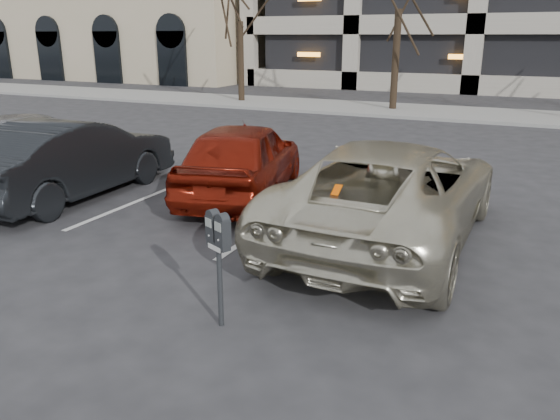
{
  "coord_description": "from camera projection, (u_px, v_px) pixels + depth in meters",
  "views": [
    {
      "loc": [
        2.33,
        -6.18,
        2.95
      ],
      "look_at": [
        -0.1,
        -0.99,
        1.11
      ],
      "focal_mm": 35.0,
      "sensor_mm": 36.0,
      "label": 1
    }
  ],
  "objects": [
    {
      "name": "stall_lines",
      "position": [
        292.0,
        209.0,
        9.72
      ],
      "size": [
        16.9,
        5.2,
        0.0
      ],
      "color": "silver",
      "rests_on": "ground"
    },
    {
      "name": "sidewalk",
      "position": [
        470.0,
        114.0,
        20.95
      ],
      "size": [
        80.0,
        4.0,
        0.12
      ],
      "primitive_type": "cube",
      "color": "gray",
      "rests_on": "ground"
    },
    {
      "name": "car_dark",
      "position": [
        71.0,
        158.0,
        10.29
      ],
      "size": [
        1.72,
        4.54,
        1.48
      ],
      "primitive_type": "imported",
      "rotation": [
        0.0,
        0.0,
        3.18
      ],
      "color": "black",
      "rests_on": "ground"
    },
    {
      "name": "parking_meter",
      "position": [
        218.0,
        241.0,
        5.53
      ],
      "size": [
        0.34,
        0.24,
        1.25
      ],
      "rotation": [
        0.0,
        0.0,
        -0.44
      ],
      "color": "black",
      "rests_on": "ground"
    },
    {
      "name": "suv_silver",
      "position": [
        390.0,
        191.0,
        8.08
      ],
      "size": [
        2.59,
        5.47,
        1.51
      ],
      "rotation": [
        0.0,
        0.0,
        3.12
      ],
      "color": "beige",
      "rests_on": "ground"
    },
    {
      "name": "car_red",
      "position": [
        243.0,
        158.0,
        10.32
      ],
      "size": [
        2.7,
        4.56,
        1.45
      ],
      "primitive_type": "imported",
      "rotation": [
        0.0,
        0.0,
        3.39
      ],
      "color": "maroon",
      "rests_on": "ground"
    },
    {
      "name": "ground",
      "position": [
        319.0,
        270.0,
        7.17
      ],
      "size": [
        140.0,
        140.0,
        0.0
      ],
      "primitive_type": "plane",
      "color": "#28282B",
      "rests_on": "ground"
    },
    {
      "name": "car_silver",
      "position": [
        39.0,
        144.0,
        12.04
      ],
      "size": [
        3.26,
        4.91,
        1.32
      ],
      "primitive_type": "imported",
      "rotation": [
        0.0,
        0.0,
        2.8
      ],
      "color": "#929499",
      "rests_on": "ground"
    }
  ]
}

